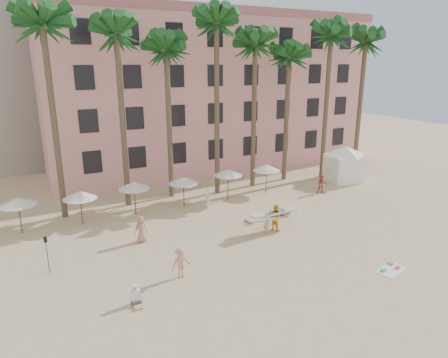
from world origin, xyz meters
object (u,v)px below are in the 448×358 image
pink_hotel (205,93)px  carrier_yellow (267,220)px  cabana (344,160)px  carrier_white (276,216)px

pink_hotel → carrier_yellow: (-4.81, -21.05, -7.08)m
cabana → carrier_yellow: 15.73m
pink_hotel → carrier_white: bearing=-100.7°
carrier_yellow → carrier_white: size_ratio=1.05×
carrier_yellow → pink_hotel: bearing=77.1°
cabana → carrier_yellow: (-13.80, -7.45, -1.14)m
cabana → carrier_white: bearing=-150.8°
carrier_yellow → cabana: bearing=28.4°
pink_hotel → cabana: bearing=-56.5°
cabana → carrier_yellow: size_ratio=1.53×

